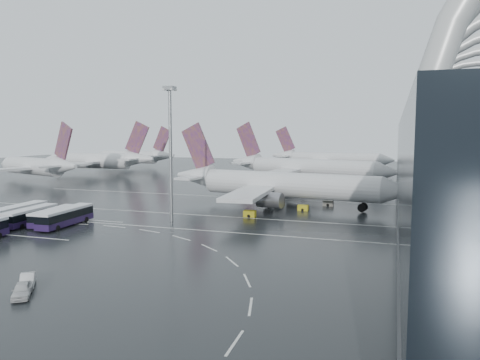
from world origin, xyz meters
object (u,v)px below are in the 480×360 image
(jet_remote_far, at_px, (134,157))
(gse_cart_belly_e, at_px, (281,200))
(jet_remote_west, at_px, (37,167))
(bus_row_near_b, at_px, (30,215))
(bus_row_near_c, at_px, (53,216))
(gse_cart_belly_b, at_px, (328,203))
(airliner_gate_c, at_px, (328,159))
(van_curve_c, at_px, (28,280))
(floodlight_mast, at_px, (170,137))
(bus_row_near_a, at_px, (19,213))
(gse_cart_belly_c, at_px, (250,214))
(bus_row_near_d, at_px, (66,216))
(airliner_gate_b, at_px, (304,168))
(van_curve_b, at_px, (22,290))
(jet_remote_mid, at_px, (99,161))
(airliner_main, at_px, (278,185))
(gse_cart_belly_a, at_px, (303,208))

(jet_remote_far, height_order, gse_cart_belly_e, jet_remote_far)
(jet_remote_west, bearing_deg, jet_remote_far, -70.03)
(bus_row_near_b, height_order, bus_row_near_c, bus_row_near_b)
(gse_cart_belly_b, bearing_deg, airliner_gate_c, 97.79)
(jet_remote_west, xyz_separation_m, bus_row_near_c, (57.06, -59.78, -3.75))
(van_curve_c, relative_size, gse_cart_belly_b, 1.77)
(jet_remote_far, height_order, gse_cart_belly_b, jet_remote_far)
(floodlight_mast, xyz_separation_m, gse_cart_belly_b, (26.80, 29.14, -15.92))
(bus_row_near_a, bearing_deg, van_curve_c, -139.09)
(airliner_gate_c, distance_m, gse_cart_belly_c, 123.34)
(bus_row_near_d, bearing_deg, van_curve_c, -150.70)
(airliner_gate_b, bearing_deg, van_curve_b, -76.71)
(airliner_gate_c, distance_m, bus_row_near_b, 148.72)
(airliner_gate_b, height_order, bus_row_near_b, airliner_gate_b)
(jet_remote_west, bearing_deg, bus_row_near_a, 147.78)
(gse_cart_belly_b, bearing_deg, jet_remote_far, 140.44)
(jet_remote_far, bearing_deg, jet_remote_mid, 101.45)
(airliner_gate_b, height_order, bus_row_near_a, airliner_gate_b)
(airliner_gate_c, xyz_separation_m, bus_row_near_b, (-36.84, -144.05, -3.27))
(bus_row_near_d, height_order, gse_cart_belly_b, bus_row_near_d)
(airliner_main, bearing_deg, bus_row_near_c, -126.40)
(van_curve_c, height_order, gse_cart_belly_e, van_curve_c)
(bus_row_near_c, relative_size, van_curve_c, 2.83)
(jet_remote_west, xyz_separation_m, gse_cart_belly_e, (91.96, -19.13, -4.87))
(airliner_main, bearing_deg, airliner_gate_c, 100.13)
(jet_remote_west, height_order, gse_cart_belly_c, jet_remote_west)
(jet_remote_mid, distance_m, gse_cart_belly_a, 113.78)
(jet_remote_mid, bearing_deg, gse_cart_belly_e, 145.89)
(jet_remote_far, bearing_deg, airliner_gate_b, 157.84)
(jet_remote_far, bearing_deg, gse_cart_belly_c, 134.09)
(airliner_gate_c, relative_size, gse_cart_belly_a, 24.27)
(bus_row_near_b, distance_m, floodlight_mast, 30.59)
(bus_row_near_a, relative_size, gse_cart_belly_e, 7.17)
(van_curve_c, xyz_separation_m, gse_cart_belly_c, (11.38, 49.80, -0.04))
(bus_row_near_c, bearing_deg, jet_remote_mid, 24.86)
(jet_remote_west, distance_m, gse_cart_belly_b, 106.24)
(gse_cart_belly_a, bearing_deg, jet_remote_west, 163.60)
(airliner_main, bearing_deg, van_curve_b, -90.54)
(jet_remote_mid, xyz_separation_m, gse_cart_belly_e, (88.60, -50.31, -5.12))
(floodlight_mast, bearing_deg, jet_remote_west, 147.07)
(gse_cart_belly_b, bearing_deg, floodlight_mast, -132.60)
(bus_row_near_d, relative_size, gse_cart_belly_b, 5.63)
(airliner_gate_b, bearing_deg, van_curve_c, -77.88)
(jet_remote_west, xyz_separation_m, van_curve_b, (81.25, -93.45, -4.62))
(van_curve_b, xyz_separation_m, gse_cart_belly_c, (9.28, 52.88, -0.10))
(bus_row_near_c, bearing_deg, airliner_main, -50.83)
(jet_remote_west, relative_size, van_curve_b, 10.42)
(jet_remote_mid, bearing_deg, bus_row_near_a, 112.07)
(jet_remote_west, height_order, bus_row_near_b, jet_remote_west)
(gse_cart_belly_c, distance_m, gse_cart_belly_e, 21.49)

